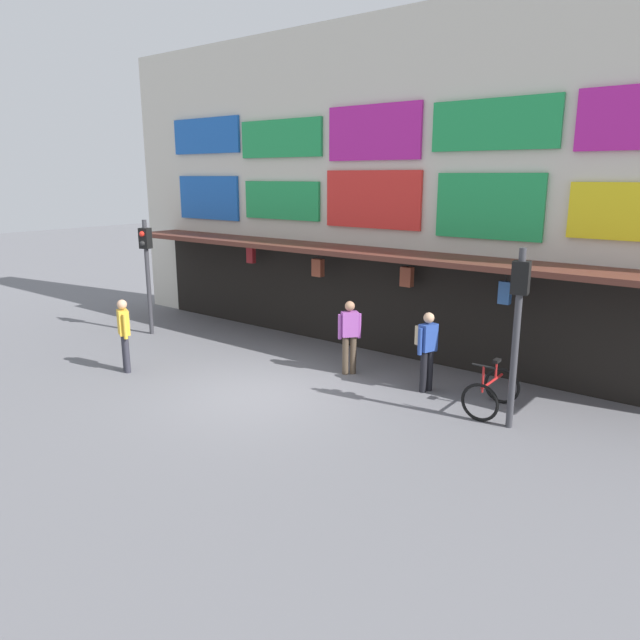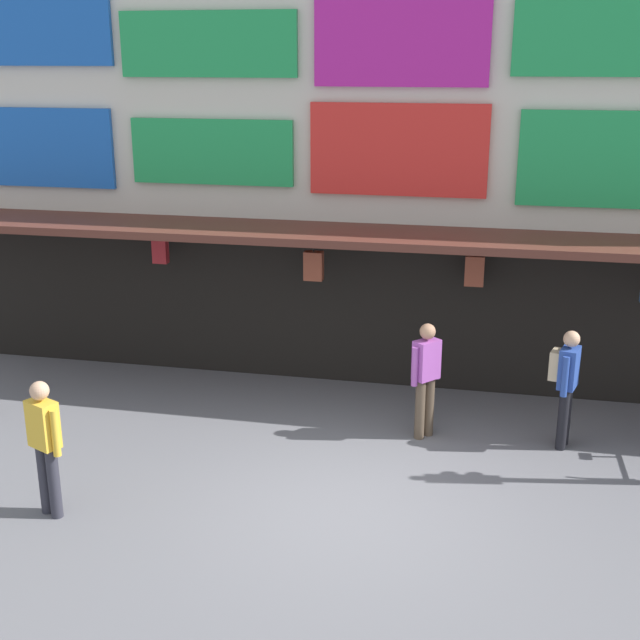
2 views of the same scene
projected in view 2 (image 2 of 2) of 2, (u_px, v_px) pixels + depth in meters
name	position (u px, v px, depth m)	size (l,w,h in m)	color
ground_plane	(350.00, 506.00, 10.07)	(80.00, 80.00, 0.00)	slate
shopfront	(403.00, 135.00, 13.12)	(18.00, 2.60, 8.00)	beige
pedestrian_in_blue	(426.00, 374.00, 11.60)	(0.40, 0.43, 1.68)	brown
pedestrian_in_green	(45.00, 441.00, 9.60)	(0.49, 0.35, 1.68)	#2D2D38
pedestrian_in_black	(566.00, 380.00, 11.31)	(0.42, 0.51, 1.68)	black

